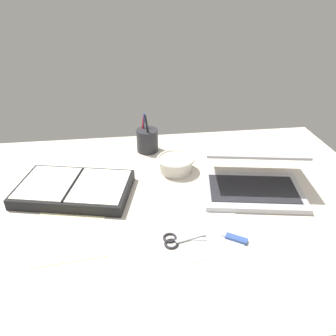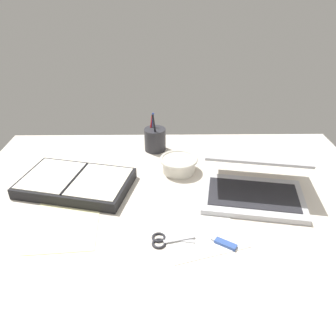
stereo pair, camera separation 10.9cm
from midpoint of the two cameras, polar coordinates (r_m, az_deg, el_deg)
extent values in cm
cube|color=beige|center=(106.68, 3.68, -6.05)|extent=(140.00, 100.00, 2.00)
cube|color=#B7B7BC|center=(110.32, 17.32, -4.99)|extent=(35.33, 27.16, 1.80)
cube|color=#232328|center=(109.76, 17.40, -4.55)|extent=(30.48, 20.45, 0.24)
cube|color=#B7B7BC|center=(112.36, 17.77, 2.63)|extent=(35.31, 27.03, 4.03)
cube|color=silver|center=(111.98, 17.79, 2.49)|extent=(32.40, 24.38, 3.23)
cylinder|color=silver|center=(119.72, 4.48, 0.39)|extent=(11.79, 11.79, 5.07)
torus|color=silver|center=(118.47, 4.53, 1.45)|extent=(13.87, 13.87, 1.11)
cylinder|color=#28282D|center=(133.89, 0.07, 4.93)|extent=(8.70, 8.70, 9.25)
cylinder|color=black|center=(130.02, 0.18, 6.09)|extent=(2.63, 0.97, 15.37)
cylinder|color=#233899|center=(134.08, -0.62, 6.59)|extent=(2.69, 2.44, 14.15)
cylinder|color=#B21E1E|center=(133.98, -0.75, 6.36)|extent=(2.69, 3.18, 13.15)
cube|color=black|center=(113.53, -13.12, -2.65)|extent=(40.08, 29.58, 3.67)
cube|color=silver|center=(116.24, -17.14, -1.28)|extent=(20.81, 23.24, 0.30)
cube|color=silver|center=(109.29, -9.08, -2.36)|extent=(20.81, 23.24, 0.30)
cube|color=black|center=(112.40, -13.25, -1.74)|extent=(5.30, 19.63, 0.30)
cube|color=#B7B7BC|center=(91.21, 5.48, -12.34)|extent=(8.86, 3.29, 0.30)
cube|color=#B7B7BC|center=(91.41, 5.47, -12.48)|extent=(8.91, 2.73, 0.30)
torus|color=#232328|center=(90.02, 1.96, -13.15)|extent=(3.90, 3.90, 0.70)
torus|color=#232328|center=(91.74, 1.84, -12.13)|extent=(3.90, 3.90, 0.70)
cube|color=white|center=(97.60, 7.93, -9.55)|extent=(28.45, 32.48, 0.16)
cube|color=#F4EFB2|center=(100.49, -14.35, -8.99)|extent=(21.23, 28.10, 0.16)
cube|color=#33519E|center=(91.97, 13.47, -12.88)|extent=(6.11, 4.97, 1.00)
cube|color=silver|center=(92.72, 11.36, -12.15)|extent=(1.66, 1.66, 0.60)
camera|label=1|loc=(0.05, -87.14, 1.69)|focal=35.00mm
camera|label=2|loc=(0.05, 92.86, -1.69)|focal=35.00mm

